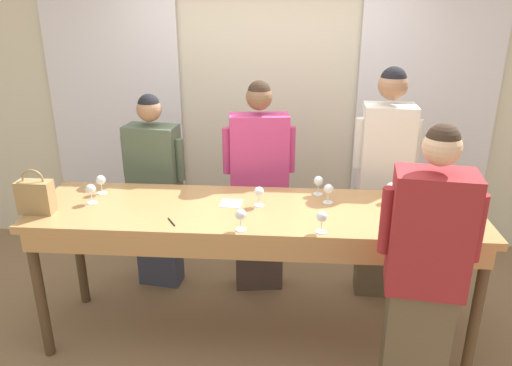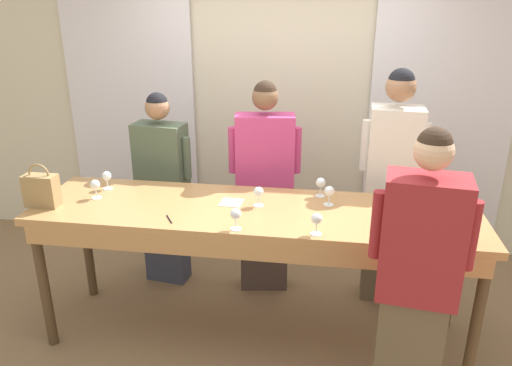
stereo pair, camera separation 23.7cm
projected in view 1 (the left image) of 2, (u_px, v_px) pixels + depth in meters
ground_plane at (255, 334)px, 3.66m from camera, size 18.00×18.00×0.00m
wall_back at (268, 101)px, 4.61m from camera, size 12.00×0.06×2.80m
curtain_panel_left at (116, 106)px, 4.66m from camera, size 1.23×0.03×2.69m
curtain_panel_right at (425, 111)px, 4.47m from camera, size 1.23×0.03×2.69m
tasting_bar at (255, 223)px, 3.31m from camera, size 2.95×0.78×1.01m
wine_bottle at (465, 215)px, 2.92m from camera, size 0.08×0.08×0.32m
handbag at (36, 196)px, 3.20m from camera, size 0.22×0.11×0.30m
wine_glass_front_left at (241, 216)px, 2.97m from camera, size 0.07×0.07×0.13m
wine_glass_front_mid at (101, 181)px, 3.51m from camera, size 0.07×0.07×0.13m
wine_glass_front_right at (328, 190)px, 3.35m from camera, size 0.07×0.07×0.13m
wine_glass_center_left at (318, 182)px, 3.49m from camera, size 0.07×0.07×0.13m
wine_glass_center_mid at (391, 188)px, 3.38m from camera, size 0.07×0.07×0.13m
wine_glass_center_right at (259, 193)px, 3.31m from camera, size 0.07×0.07×0.13m
wine_glass_back_left at (322, 218)px, 2.94m from camera, size 0.07×0.07×0.13m
wine_glass_back_mid at (91, 190)px, 3.35m from camera, size 0.07×0.07×0.13m
napkin at (231, 203)px, 3.37m from camera, size 0.15×0.15×0.00m
pen at (171, 222)px, 3.10m from camera, size 0.07×0.11×0.01m
guest_olive_jacket at (155, 192)px, 4.03m from camera, size 0.52×0.27×1.63m
guest_pink_top at (259, 188)px, 3.95m from camera, size 0.57×0.27×1.74m
guest_cream_sweater at (383, 184)px, 3.86m from camera, size 0.49×0.28×1.85m
host_pouring at (423, 280)px, 2.69m from camera, size 0.52×0.31×1.76m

